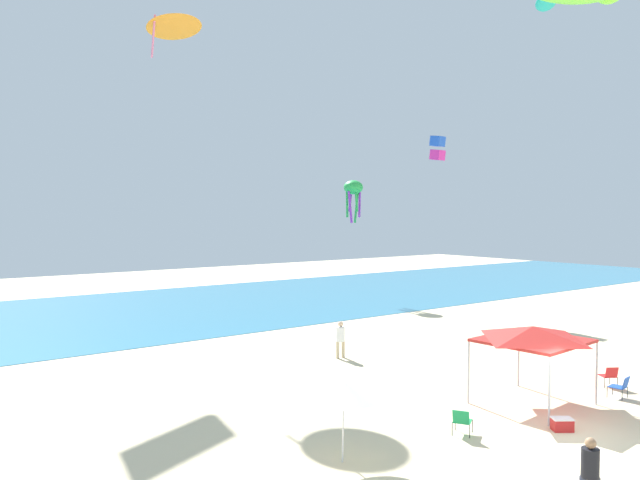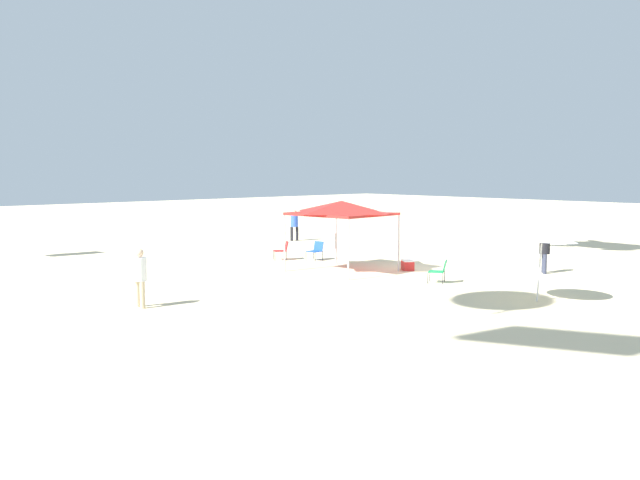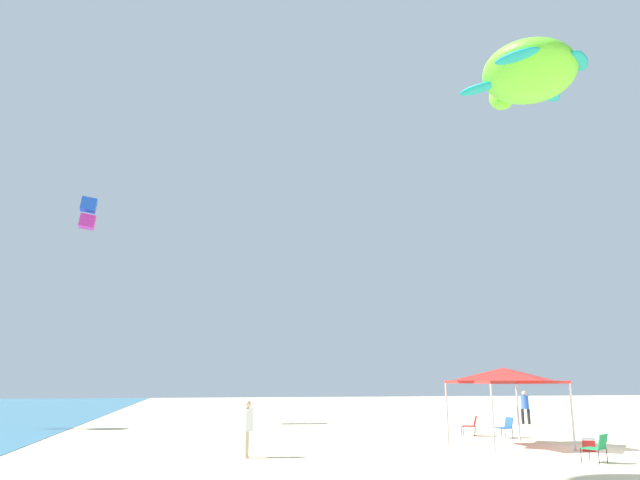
# 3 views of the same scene
# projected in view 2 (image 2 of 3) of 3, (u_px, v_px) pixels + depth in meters

# --- Properties ---
(ground) EXTENTS (120.00, 120.00, 0.10)m
(ground) POSITION_uv_depth(u_px,v_px,m) (420.00, 271.00, 27.99)
(ground) COLOR beige
(canopy_tent) EXTENTS (3.58, 3.36, 2.76)m
(canopy_tent) POSITION_uv_depth(u_px,v_px,m) (342.00, 208.00, 27.35)
(canopy_tent) COLOR #B7B7BC
(canopy_tent) RESTS_ON ground
(beach_umbrella) EXTENTS (2.08, 2.09, 2.30)m
(beach_umbrella) POSITION_uv_depth(u_px,v_px,m) (543.00, 235.00, 21.19)
(beach_umbrella) COLOR silver
(beach_umbrella) RESTS_ON ground
(folding_chair_near_cooler) EXTENTS (0.76, 0.80, 0.82)m
(folding_chair_near_cooler) POSITION_uv_depth(u_px,v_px,m) (283.00, 249.00, 31.00)
(folding_chair_near_cooler) COLOR black
(folding_chair_near_cooler) RESTS_ON ground
(folding_chair_right_of_tent) EXTENTS (0.61, 0.69, 0.82)m
(folding_chair_right_of_tent) POSITION_uv_depth(u_px,v_px,m) (316.00, 249.00, 30.89)
(folding_chair_right_of_tent) COLOR black
(folding_chair_right_of_tent) RESTS_ON ground
(folding_chair_facing_ocean) EXTENTS (0.80, 0.76, 0.82)m
(folding_chair_facing_ocean) POSITION_uv_depth(u_px,v_px,m) (440.00, 270.00, 24.72)
(folding_chair_facing_ocean) COLOR black
(folding_chair_facing_ocean) RESTS_ON ground
(cooler_box) EXTENTS (0.74, 0.69, 0.40)m
(cooler_box) POSITION_uv_depth(u_px,v_px,m) (408.00, 265.00, 27.87)
(cooler_box) COLOR red
(cooler_box) RESTS_ON ground
(person_near_umbrella) EXTENTS (0.46, 0.41, 1.72)m
(person_near_umbrella) POSITION_uv_depth(u_px,v_px,m) (140.00, 273.00, 20.30)
(person_near_umbrella) COLOR #C6B28C
(person_near_umbrella) RESTS_ON ground
(person_kite_handler) EXTENTS (0.41, 0.43, 1.72)m
(person_kite_handler) POSITION_uv_depth(u_px,v_px,m) (294.00, 223.00, 39.11)
(person_kite_handler) COLOR black
(person_kite_handler) RESTS_ON ground
(person_far_stroller) EXTENTS (0.40, 0.40, 1.66)m
(person_far_stroller) POSITION_uv_depth(u_px,v_px,m) (545.00, 248.00, 26.96)
(person_far_stroller) COLOR #33384C
(person_far_stroller) RESTS_ON ground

